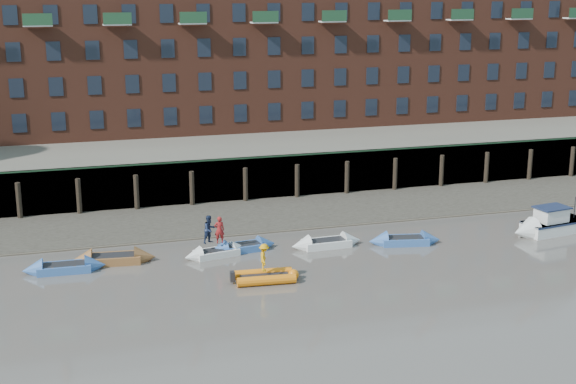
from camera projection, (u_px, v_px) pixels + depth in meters
name	position (u px, v px, depth m)	size (l,w,h in m)	color
ground	(308.00, 320.00, 38.97)	(220.00, 220.00, 0.00)	#59534D
foreshore	(230.00, 218.00, 55.69)	(110.00, 8.00, 0.50)	#3D382F
mud_band	(241.00, 232.00, 52.53)	(110.00, 1.60, 0.10)	#4C4336
river_wall	(217.00, 181.00, 59.35)	(110.00, 1.23, 3.30)	#2D2A26
bank_terrace	(188.00, 146.00, 72.00)	(110.00, 28.00, 3.20)	#5E594D
apartment_terrace	(182.00, 18.00, 70.06)	(80.60, 15.56, 20.98)	brown
rowboat_1	(64.00, 268.00, 45.32)	(4.63, 1.49, 1.33)	#355FA3
rowboat_2	(113.00, 259.00, 46.72)	(4.97, 1.91, 1.41)	brown
rowboat_3	(217.00, 253.00, 47.90)	(4.21, 1.97, 1.18)	silver
rowboat_4	(243.00, 247.00, 48.83)	(4.40, 1.82, 1.24)	#355FA3
rowboat_5	(326.00, 243.00, 49.57)	(4.58, 1.46, 1.32)	silver
rowboat_6	(405.00, 240.00, 50.09)	(4.68, 2.14, 1.31)	#355FA3
rib_tender	(267.00, 277.00, 43.89)	(3.57, 1.90, 0.61)	orange
motor_launch	(544.00, 226.00, 51.96)	(5.73, 2.65, 2.28)	silver
person_rower_a	(219.00, 230.00, 47.64)	(0.60, 0.39, 1.65)	maroon
person_rower_b	(210.00, 229.00, 47.63)	(0.83, 0.65, 1.71)	#19233F
person_rib_crew	(264.00, 258.00, 43.66)	(1.00, 0.58, 1.55)	orange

